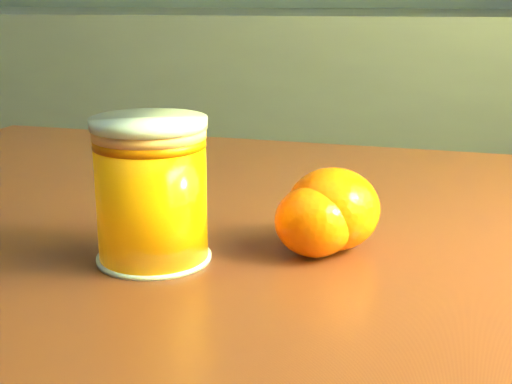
# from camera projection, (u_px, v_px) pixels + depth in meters

# --- Properties ---
(kitchen_counter) EXTENTS (3.15, 0.60, 0.90)m
(kitchen_counter) POSITION_uv_depth(u_px,v_px,m) (8.00, 177.00, 1.98)
(kitchen_counter) COLOR #4F4E53
(kitchen_counter) RESTS_ON ground
(table) EXTENTS (1.11, 0.84, 0.77)m
(table) POSITION_uv_depth(u_px,v_px,m) (310.00, 355.00, 0.58)
(table) COLOR maroon
(table) RESTS_ON ground
(juice_glass) EXTENTS (0.08, 0.08, 0.10)m
(juice_glass) POSITION_uv_depth(u_px,v_px,m) (152.00, 191.00, 0.50)
(juice_glass) COLOR orange
(juice_glass) RESTS_ON table
(orange_front) EXTENTS (0.07, 0.07, 0.06)m
(orange_front) POSITION_uv_depth(u_px,v_px,m) (333.00, 209.00, 0.53)
(orange_front) COLOR #FF6305
(orange_front) RESTS_ON table
(orange_back) EXTENTS (0.07, 0.07, 0.05)m
(orange_back) POSITION_uv_depth(u_px,v_px,m) (315.00, 221.00, 0.52)
(orange_back) COLOR #FF6305
(orange_back) RESTS_ON table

